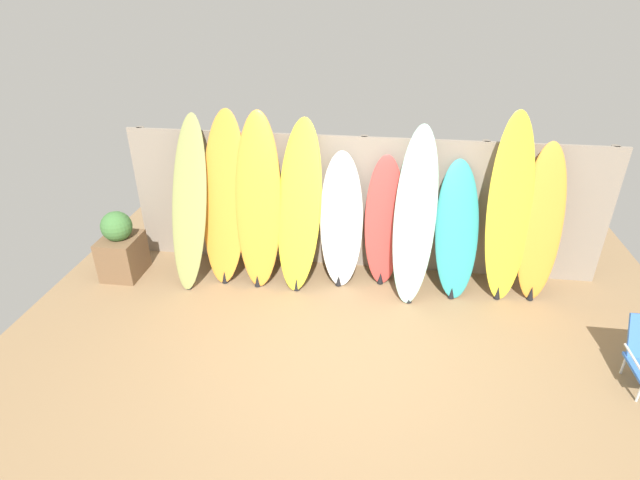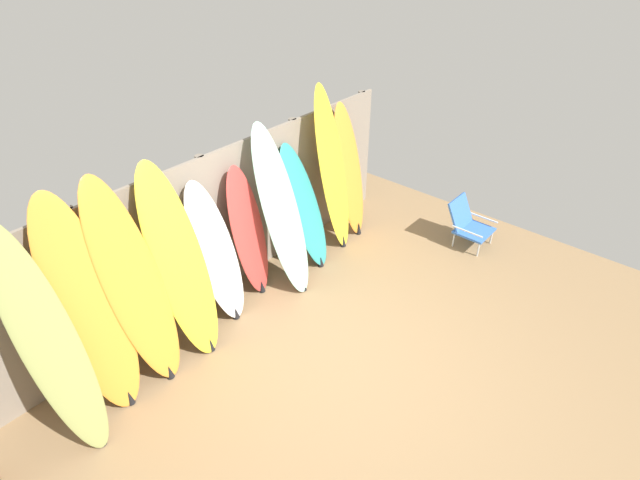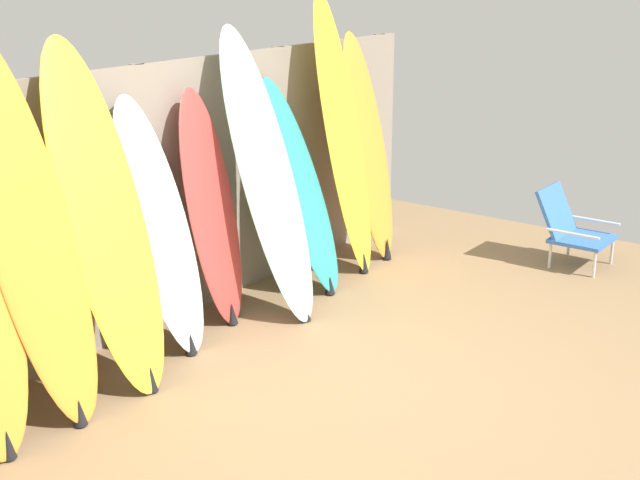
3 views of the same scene
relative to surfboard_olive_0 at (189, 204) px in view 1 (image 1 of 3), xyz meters
The scene contains 13 objects.
ground 2.76m from the surfboard_olive_0, 34.89° to the right, with size 7.68×7.68×0.00m, color #8E704C.
fence_back 2.17m from the surfboard_olive_0, 14.45° to the left, with size 6.08×0.11×1.80m.
surfboard_olive_0 is the anchor object (origin of this frame).
surfboard_orange_1 0.43m from the surfboard_olive_0, 15.41° to the left, with size 0.63×0.69×2.13m.
surfboard_orange_2 0.86m from the surfboard_olive_0, ahead, with size 0.62×0.72×2.13m.
surfboard_yellow_3 1.37m from the surfboard_olive_0, ahead, with size 0.60×0.77×2.05m.
surfboard_white_4 1.90m from the surfboard_olive_0, ahead, with size 0.60×0.59×1.66m.
surfboard_red_5 2.43m from the surfboard_olive_0, ahead, with size 0.51×0.41×1.64m.
surfboard_seafoam_6 2.76m from the surfboard_olive_0, ahead, with size 0.55×0.81×2.03m.
surfboard_teal_7 3.29m from the surfboard_olive_0, ahead, with size 0.59×0.71×1.62m.
surfboard_yellow_8 3.84m from the surfboard_olive_0, ahead, with size 0.58×0.56×2.23m.
surfboard_orange_9 4.24m from the surfboard_olive_0, ahead, with size 0.51×0.51×1.89m.
planter_box 1.15m from the surfboard_olive_0, behind, with size 0.46×0.55×0.90m.
Camera 1 is at (0.27, -3.90, 3.55)m, focal length 28.00 mm.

